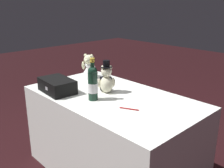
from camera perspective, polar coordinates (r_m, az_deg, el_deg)
reception_table at (r=2.23m, az=0.00°, el=-11.24°), size 1.43×0.81×0.71m
teddy_bear_groom at (r=2.13m, az=-1.27°, el=0.87°), size 0.15×0.14×0.27m
teddy_bear_bride at (r=2.56m, az=-4.94°, el=3.64°), size 0.20×0.23×0.24m
champagne_bottle at (r=1.96m, az=-4.25°, el=0.29°), size 0.07×0.07×0.33m
signing_pen at (r=1.83m, az=3.95°, el=-5.49°), size 0.14×0.07×0.01m
gift_case_black at (r=2.20m, az=-11.98°, el=-0.32°), size 0.34×0.23×0.11m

